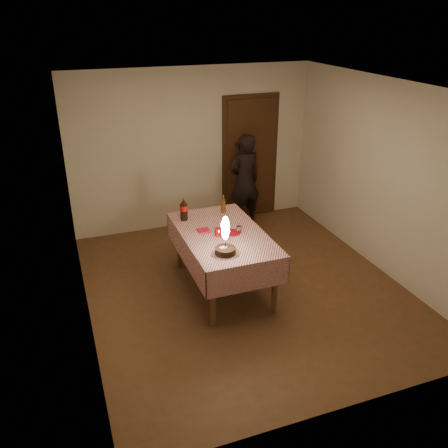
{
  "coord_description": "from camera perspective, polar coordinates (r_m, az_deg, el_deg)",
  "views": [
    {
      "loc": [
        -2.11,
        -4.96,
        3.4
      ],
      "look_at": [
        -0.27,
        0.05,
        0.95
      ],
      "focal_mm": 38.0,
      "sensor_mm": 36.0,
      "label": 1
    }
  ],
  "objects": [
    {
      "name": "cola_bottle",
      "position": [
        6.31,
        -4.86,
        1.78
      ],
      "size": [
        0.1,
        0.1,
        0.32
      ],
      "color": "black",
      "rests_on": "dining_table"
    },
    {
      "name": "amber_bottle_right",
      "position": [
        6.53,
        -0.09,
        2.35
      ],
      "size": [
        0.06,
        0.06,
        0.26
      ],
      "color": "#532D0E",
      "rests_on": "dining_table"
    },
    {
      "name": "clear_cup",
      "position": [
        5.97,
        1.81,
        -0.65
      ],
      "size": [
        0.07,
        0.07,
        0.09
      ],
      "primitive_type": "cylinder",
      "color": "silver",
      "rests_on": "dining_table"
    },
    {
      "name": "ground",
      "position": [
        6.37,
        2.47,
        -7.63
      ],
      "size": [
        4.0,
        4.5,
        0.01
      ],
      "primitive_type": "cube",
      "color": "brown",
      "rests_on": "ground"
    },
    {
      "name": "room_shell",
      "position": [
        5.74,
        2.79,
        6.92
      ],
      "size": [
        4.04,
        4.54,
        2.62
      ],
      "color": "beige",
      "rests_on": "ground"
    },
    {
      "name": "birthday_cake",
      "position": [
        5.42,
        0.16,
        -2.35
      ],
      "size": [
        0.3,
        0.3,
        0.47
      ],
      "color": "white",
      "rests_on": "dining_table"
    },
    {
      "name": "photographer",
      "position": [
        7.83,
        2.47,
        5.19
      ],
      "size": [
        0.64,
        0.49,
        1.59
      ],
      "color": "black",
      "rests_on": "ground"
    },
    {
      "name": "red_cup",
      "position": [
        5.89,
        -0.72,
        -0.97
      ],
      "size": [
        0.08,
        0.08,
        0.1
      ],
      "primitive_type": "cylinder",
      "color": "#B10C11",
      "rests_on": "dining_table"
    },
    {
      "name": "dining_table",
      "position": [
        6.03,
        -0.16,
        -1.99
      ],
      "size": [
        1.02,
        1.72,
        0.81
      ],
      "color": "brown",
      "rests_on": "ground"
    },
    {
      "name": "napkin_stack",
      "position": [
        6.02,
        -2.45,
        -0.81
      ],
      "size": [
        0.15,
        0.15,
        0.02
      ],
      "primitive_type": "cube",
      "color": "#B11430",
      "rests_on": "dining_table"
    },
    {
      "name": "red_plate",
      "position": [
        5.98,
        1.0,
        -1.03
      ],
      "size": [
        0.22,
        0.22,
        0.01
      ],
      "primitive_type": "cylinder",
      "color": "#A90B18",
      "rests_on": "dining_table"
    }
  ]
}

